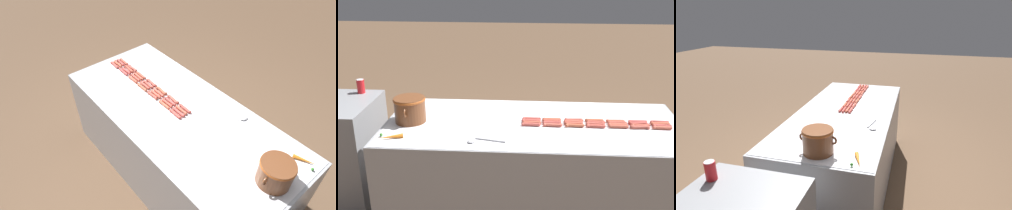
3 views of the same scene
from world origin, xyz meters
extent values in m
plane|color=brown|center=(0.00, 0.00, 0.00)|extent=(20.00, 20.00, 0.00)
cube|color=#9EA0A5|center=(0.00, 0.00, 0.42)|extent=(1.01, 2.29, 0.85)
cube|color=silver|center=(0.00, 0.00, 0.85)|extent=(0.99, 2.24, 0.00)
cylinder|color=#B44F3D|center=(-0.06, -0.96, 0.87)|extent=(0.03, 0.12, 0.03)
sphere|color=#B44F3D|center=(-0.06, -1.02, 0.87)|extent=(0.03, 0.03, 0.03)
sphere|color=#B44F3D|center=(-0.06, -0.90, 0.87)|extent=(0.03, 0.03, 0.03)
cylinder|color=#AE4B3E|center=(-0.06, -0.80, 0.87)|extent=(0.04, 0.12, 0.03)
sphere|color=#AE4B3E|center=(-0.06, -0.86, 0.87)|extent=(0.03, 0.03, 0.03)
sphere|color=#AE4B3E|center=(-0.05, -0.74, 0.87)|extent=(0.03, 0.03, 0.03)
cylinder|color=#B04E3B|center=(-0.06, -0.64, 0.87)|extent=(0.03, 0.12, 0.03)
sphere|color=#B04E3B|center=(-0.06, -0.70, 0.87)|extent=(0.03, 0.03, 0.03)
sphere|color=#B04E3B|center=(-0.06, -0.58, 0.87)|extent=(0.03, 0.03, 0.03)
cylinder|color=#B6493D|center=(-0.06, -0.47, 0.87)|extent=(0.03, 0.12, 0.03)
sphere|color=#B6493D|center=(-0.06, -0.53, 0.87)|extent=(0.03, 0.03, 0.03)
sphere|color=#B6493D|center=(-0.06, -0.41, 0.87)|extent=(0.03, 0.03, 0.03)
cylinder|color=#B25238|center=(-0.06, -0.31, 0.87)|extent=(0.04, 0.12, 0.03)
sphere|color=#B25238|center=(-0.05, -0.37, 0.87)|extent=(0.03, 0.03, 0.03)
sphere|color=#B25238|center=(-0.06, -0.25, 0.87)|extent=(0.03, 0.03, 0.03)
cylinder|color=#B95141|center=(-0.06, -0.15, 0.87)|extent=(0.03, 0.12, 0.03)
sphere|color=#B95141|center=(-0.06, -0.21, 0.87)|extent=(0.03, 0.03, 0.03)
sphere|color=#B95141|center=(-0.06, -0.09, 0.87)|extent=(0.03, 0.03, 0.03)
cylinder|color=#B3483F|center=(-0.06, 0.01, 0.87)|extent=(0.03, 0.12, 0.03)
sphere|color=#B3483F|center=(-0.06, -0.05, 0.87)|extent=(0.03, 0.03, 0.03)
sphere|color=#B3483F|center=(-0.06, 0.07, 0.87)|extent=(0.03, 0.03, 0.03)
cylinder|color=#B0463F|center=(-0.03, -0.97, 0.87)|extent=(0.03, 0.12, 0.03)
sphere|color=#B0463F|center=(-0.02, -1.03, 0.87)|extent=(0.03, 0.03, 0.03)
sphere|color=#B0463F|center=(-0.03, -0.91, 0.87)|extent=(0.03, 0.03, 0.03)
cylinder|color=#AD4938|center=(-0.03, -0.81, 0.87)|extent=(0.03, 0.12, 0.03)
sphere|color=#AD4938|center=(-0.02, -0.87, 0.87)|extent=(0.03, 0.03, 0.03)
sphere|color=#AD4938|center=(-0.03, -0.75, 0.87)|extent=(0.03, 0.03, 0.03)
cylinder|color=#B8513D|center=(-0.02, -0.64, 0.87)|extent=(0.03, 0.12, 0.03)
sphere|color=#B8513D|center=(-0.02, -0.70, 0.87)|extent=(0.03, 0.03, 0.03)
sphere|color=#B8513D|center=(-0.03, -0.58, 0.87)|extent=(0.03, 0.03, 0.03)
cylinder|color=#AD493D|center=(-0.02, -0.47, 0.87)|extent=(0.03, 0.12, 0.03)
sphere|color=#AD493D|center=(-0.02, -0.53, 0.87)|extent=(0.03, 0.03, 0.03)
sphere|color=#AD493D|center=(-0.02, -0.41, 0.87)|extent=(0.03, 0.03, 0.03)
cylinder|color=#B74D3C|center=(-0.02, -0.31, 0.87)|extent=(0.03, 0.12, 0.03)
sphere|color=#B74D3C|center=(-0.02, -0.37, 0.87)|extent=(0.03, 0.03, 0.03)
sphere|color=#B74D3C|center=(-0.02, -0.25, 0.87)|extent=(0.03, 0.03, 0.03)
cylinder|color=#AD463F|center=(-0.02, -0.14, 0.87)|extent=(0.03, 0.12, 0.03)
sphere|color=#AD463F|center=(-0.02, -0.20, 0.87)|extent=(0.03, 0.03, 0.03)
sphere|color=#AD463F|center=(-0.02, -0.08, 0.87)|extent=(0.03, 0.03, 0.03)
cylinder|color=#B1513C|center=(-0.02, 0.01, 0.87)|extent=(0.03, 0.12, 0.03)
sphere|color=#B1513C|center=(-0.03, -0.05, 0.87)|extent=(0.03, 0.03, 0.03)
sphere|color=#B1513C|center=(-0.02, 0.07, 0.87)|extent=(0.03, 0.03, 0.03)
cylinder|color=#B9533B|center=(0.01, -0.96, 0.87)|extent=(0.04, 0.12, 0.03)
sphere|color=#B9533B|center=(0.01, -1.02, 0.87)|extent=(0.03, 0.03, 0.03)
sphere|color=#B9533B|center=(0.02, -0.90, 0.87)|extent=(0.03, 0.03, 0.03)
cylinder|color=#B8443E|center=(0.01, -0.80, 0.87)|extent=(0.04, 0.12, 0.03)
sphere|color=#B8443E|center=(0.01, -0.86, 0.87)|extent=(0.03, 0.03, 0.03)
sphere|color=#B8443E|center=(0.02, -0.74, 0.87)|extent=(0.03, 0.03, 0.03)
cylinder|color=#AC4A3C|center=(0.01, -0.64, 0.87)|extent=(0.03, 0.12, 0.03)
sphere|color=#AC4A3C|center=(0.01, -0.70, 0.87)|extent=(0.03, 0.03, 0.03)
sphere|color=#AC4A3C|center=(0.01, -0.58, 0.87)|extent=(0.03, 0.03, 0.03)
cylinder|color=#AE463A|center=(0.01, -0.48, 0.87)|extent=(0.03, 0.12, 0.03)
sphere|color=#AE463A|center=(0.01, -0.54, 0.87)|extent=(0.03, 0.03, 0.03)
sphere|color=#AE463A|center=(0.01, -0.42, 0.87)|extent=(0.03, 0.03, 0.03)
cylinder|color=#B64C3C|center=(0.01, -0.31, 0.87)|extent=(0.03, 0.12, 0.03)
sphere|color=#B64C3C|center=(0.01, -0.37, 0.87)|extent=(0.03, 0.03, 0.03)
sphere|color=#B64C3C|center=(0.01, -0.25, 0.87)|extent=(0.03, 0.03, 0.03)
cylinder|color=#AF4638|center=(0.01, -0.14, 0.87)|extent=(0.03, 0.12, 0.03)
sphere|color=#AF4638|center=(0.01, -0.20, 0.87)|extent=(0.03, 0.03, 0.03)
sphere|color=#AF4638|center=(0.02, -0.08, 0.87)|extent=(0.03, 0.03, 0.03)
cylinder|color=#B7473F|center=(0.01, 0.01, 0.87)|extent=(0.03, 0.12, 0.03)
sphere|color=#B7473F|center=(0.01, -0.05, 0.87)|extent=(0.03, 0.03, 0.03)
sphere|color=#B7473F|center=(0.01, 0.07, 0.87)|extent=(0.03, 0.03, 0.03)
cylinder|color=#B1453D|center=(0.05, -0.97, 0.87)|extent=(0.03, 0.12, 0.03)
sphere|color=#B1453D|center=(0.05, -1.03, 0.87)|extent=(0.03, 0.03, 0.03)
sphere|color=#B1453D|center=(0.05, -0.91, 0.87)|extent=(0.03, 0.03, 0.03)
cylinder|color=#AE4540|center=(0.05, -0.80, 0.87)|extent=(0.03, 0.12, 0.03)
sphere|color=#AE4540|center=(0.05, -0.86, 0.87)|extent=(0.03, 0.03, 0.03)
sphere|color=#AE4540|center=(0.05, -0.74, 0.87)|extent=(0.03, 0.03, 0.03)
cylinder|color=#B9523D|center=(0.05, -0.63, 0.87)|extent=(0.03, 0.12, 0.03)
sphere|color=#B9523D|center=(0.04, -0.69, 0.87)|extent=(0.03, 0.03, 0.03)
sphere|color=#B9523D|center=(0.05, -0.57, 0.87)|extent=(0.03, 0.03, 0.03)
cylinder|color=#AB5439|center=(0.05, -0.47, 0.87)|extent=(0.03, 0.12, 0.03)
sphere|color=#AB5439|center=(0.05, -0.53, 0.87)|extent=(0.03, 0.03, 0.03)
sphere|color=#AB5439|center=(0.05, -0.41, 0.87)|extent=(0.03, 0.03, 0.03)
cylinder|color=#AD4739|center=(0.05, -0.32, 0.87)|extent=(0.04, 0.12, 0.03)
sphere|color=#AD4739|center=(0.04, -0.38, 0.87)|extent=(0.03, 0.03, 0.03)
sphere|color=#AD4739|center=(0.05, -0.26, 0.87)|extent=(0.03, 0.03, 0.03)
cylinder|color=#B6533A|center=(0.05, -0.15, 0.87)|extent=(0.03, 0.12, 0.03)
sphere|color=#B6533A|center=(0.05, -0.21, 0.87)|extent=(0.03, 0.03, 0.03)
sphere|color=#B6533A|center=(0.05, -0.09, 0.87)|extent=(0.03, 0.03, 0.03)
cylinder|color=#B3463D|center=(0.05, 0.01, 0.87)|extent=(0.03, 0.12, 0.03)
sphere|color=#B3463D|center=(0.05, -0.05, 0.87)|extent=(0.03, 0.03, 0.03)
sphere|color=#B3463D|center=(0.05, 0.07, 0.87)|extent=(0.03, 0.03, 0.03)
cylinder|color=brown|center=(-0.03, 0.95, 0.95)|extent=(0.24, 0.24, 0.19)
torus|color=#9E4A1B|center=(-0.03, 0.95, 1.03)|extent=(0.25, 0.25, 0.03)
torus|color=brown|center=(-0.15, 0.95, 0.97)|extent=(0.07, 0.02, 0.07)
torus|color=brown|center=(0.09, 0.95, 0.97)|extent=(0.07, 0.02, 0.07)
cylinder|color=#B7B7BC|center=(-0.34, 0.29, 0.86)|extent=(0.06, 0.22, 0.01)
ellipsoid|color=#B7B7BC|center=(-0.37, 0.42, 0.86)|extent=(0.08, 0.06, 0.02)
cone|color=orange|center=(-0.36, 1.00, 0.87)|extent=(0.09, 0.17, 0.03)
sphere|color=#387F2D|center=(-0.33, 1.08, 0.87)|extent=(0.02, 0.02, 0.02)
cylinder|color=red|center=(0.44, 1.53, 0.97)|extent=(0.07, 0.07, 0.12)
cylinder|color=silver|center=(0.44, 1.53, 1.03)|extent=(0.06, 0.06, 0.00)
camera|label=1|loc=(1.27, 1.38, 2.61)|focal=31.32mm
camera|label=2|loc=(-2.90, 0.01, 2.09)|focal=43.64mm
camera|label=3|loc=(-0.71, 2.72, 1.90)|focal=29.47mm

